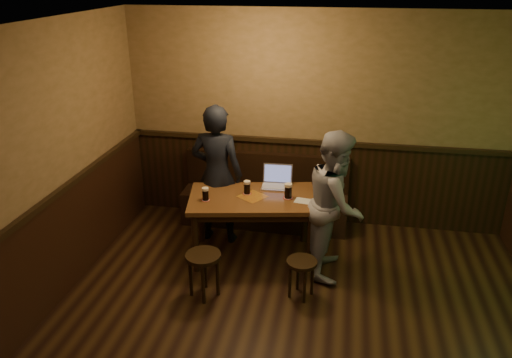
{
  "coord_description": "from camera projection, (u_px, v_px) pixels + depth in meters",
  "views": [
    {
      "loc": [
        0.35,
        -3.26,
        3.23
      ],
      "look_at": [
        -0.58,
        1.79,
        1.05
      ],
      "focal_mm": 35.0,
      "sensor_mm": 36.0,
      "label": 1
    }
  ],
  "objects": [
    {
      "name": "pint_mid",
      "position": [
        247.0,
        187.0,
        5.82
      ],
      "size": [
        0.1,
        0.1,
        0.16
      ],
      "color": "maroon",
      "rests_on": "pub_table"
    },
    {
      "name": "room",
      "position": [
        291.0,
        242.0,
        4.0
      ],
      "size": [
        5.04,
        6.04,
        2.84
      ],
      "color": "black",
      "rests_on": "ground"
    },
    {
      "name": "laptop",
      "position": [
        277.0,
        181.0,
        6.04
      ],
      "size": [
        0.36,
        0.3,
        0.25
      ],
      "rotation": [
        0.0,
        0.0,
        0.04
      ],
      "color": "silver",
      "rests_on": "pub_table"
    },
    {
      "name": "stool_left",
      "position": [
        203.0,
        263.0,
        5.19
      ],
      "size": [
        0.44,
        0.44,
        0.5
      ],
      "rotation": [
        0.0,
        0.0,
        0.21
      ],
      "color": "black",
      "rests_on": "ground"
    },
    {
      "name": "pint_left",
      "position": [
        205.0,
        194.0,
        5.66
      ],
      "size": [
        0.1,
        0.1,
        0.16
      ],
      "color": "maroon",
      "rests_on": "pub_table"
    },
    {
      "name": "pint_right",
      "position": [
        288.0,
        191.0,
        5.71
      ],
      "size": [
        0.12,
        0.12,
        0.18
      ],
      "color": "maroon",
      "rests_on": "pub_table"
    },
    {
      "name": "person_suit",
      "position": [
        217.0,
        175.0,
        6.13
      ],
      "size": [
        0.67,
        0.46,
        1.77
      ],
      "primitive_type": "imported",
      "rotation": [
        0.0,
        0.0,
        3.09
      ],
      "color": "black",
      "rests_on": "ground"
    },
    {
      "name": "pub_table",
      "position": [
        253.0,
        205.0,
        5.82
      ],
      "size": [
        1.6,
        1.1,
        0.79
      ],
      "rotation": [
        0.0,
        0.0,
        0.19
      ],
      "color": "brown",
      "rests_on": "ground"
    },
    {
      "name": "bench",
      "position": [
        265.0,
        202.0,
        6.74
      ],
      "size": [
        2.2,
        0.5,
        0.95
      ],
      "color": "black",
      "rests_on": "ground"
    },
    {
      "name": "person_grey",
      "position": [
        336.0,
        204.0,
        5.49
      ],
      "size": [
        0.68,
        0.85,
        1.67
      ],
      "primitive_type": "imported",
      "rotation": [
        0.0,
        0.0,
        1.51
      ],
      "color": "#96969B",
      "rests_on": "ground"
    },
    {
      "name": "stool_right",
      "position": [
        302.0,
        268.0,
        5.19
      ],
      "size": [
        0.42,
        0.42,
        0.44
      ],
      "rotation": [
        0.0,
        0.0,
        0.39
      ],
      "color": "black",
      "rests_on": "ground"
    },
    {
      "name": "menu",
      "position": [
        305.0,
        201.0,
        5.66
      ],
      "size": [
        0.24,
        0.18,
        0.0
      ],
      "primitive_type": "cube",
      "rotation": [
        0.0,
        0.0,
        -0.15
      ],
      "color": "silver",
      "rests_on": "pub_table"
    }
  ]
}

